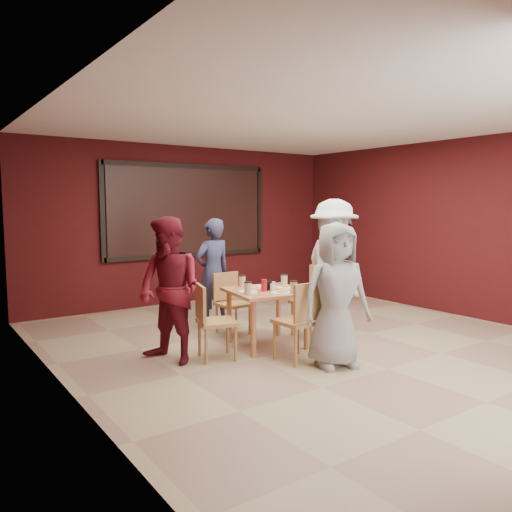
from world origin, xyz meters
TOP-DOWN VIEW (x-y plane):
  - floor at (0.00, 0.00)m, footprint 7.00×7.00m
  - window_blinds at (0.00, 3.45)m, footprint 3.00×0.02m
  - dining_table at (-0.54, 0.35)m, footprint 1.03×1.03m
  - chair_front at (-0.62, -0.40)m, footprint 0.46×0.46m
  - chair_back at (-0.58, 1.16)m, footprint 0.41×0.41m
  - chair_left at (-1.40, 0.28)m, footprint 0.52×0.52m
  - chair_right at (0.31, 0.40)m, footprint 0.49×0.49m
  - diner_front at (-0.40, -0.71)m, footprint 0.89×0.70m
  - diner_back at (-0.57, 1.63)m, footprint 0.60×0.41m
  - diner_left at (-1.82, 0.45)m, footprint 0.85×0.96m
  - diner_right at (0.67, 0.44)m, footprint 0.98×1.33m

SIDE VIEW (x-z plane):
  - floor at x=0.00m, z-range 0.00..0.00m
  - chair_back at x=-0.58m, z-range 0.05..0.88m
  - chair_left at x=-1.40m, z-range 0.06..0.92m
  - chair_front at x=-0.62m, z-range 0.06..0.98m
  - chair_right at x=0.31m, z-range 0.06..0.99m
  - dining_table at x=-0.54m, z-range 0.20..1.06m
  - diner_back at x=-0.57m, z-range 0.00..1.57m
  - diner_front at x=-0.40m, z-range 0.00..1.58m
  - diner_left at x=-1.82m, z-range 0.00..1.64m
  - diner_right at x=0.67m, z-range 0.00..1.84m
  - window_blinds at x=0.00m, z-range 0.90..2.40m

